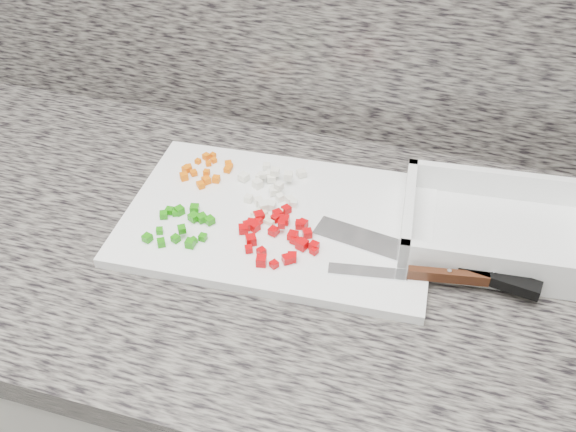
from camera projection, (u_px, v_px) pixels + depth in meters
name	position (u px, v px, depth m)	size (l,w,h in m)	color
cabinet	(245.00, 412.00, 1.24)	(3.92, 0.62, 0.86)	beige
countertop	(231.00, 242.00, 0.95)	(3.96, 0.64, 0.04)	#69645C
cutting_board	(279.00, 219.00, 0.95)	(0.45, 0.30, 0.01)	white
carrot_pile	(205.00, 171.00, 1.02)	(0.08, 0.09, 0.02)	orange
onion_pile	(271.00, 187.00, 0.99)	(0.11, 0.11, 0.02)	white
green_pepper_pile	(183.00, 225.00, 0.92)	(0.09, 0.10, 0.02)	#1E870C
red_pepper_pile	(278.00, 234.00, 0.90)	(0.12, 0.13, 0.02)	#BA0207
garlic_pile	(265.00, 216.00, 0.94)	(0.04, 0.04, 0.01)	#F5E4BD
chef_knife	(452.00, 265.00, 0.86)	(0.31, 0.09, 0.02)	silver
paring_knife	(427.00, 275.00, 0.84)	(0.21, 0.05, 0.02)	silver
tray	(499.00, 231.00, 0.91)	(0.29, 0.22, 0.06)	white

